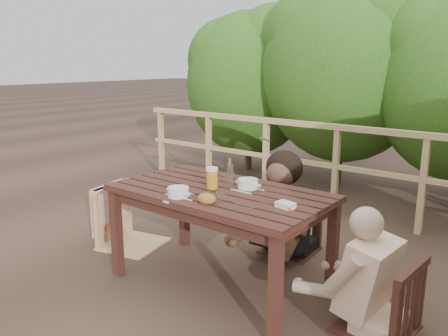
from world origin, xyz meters
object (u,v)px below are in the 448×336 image
Objects in this scene: chair_far at (291,202)px; soup_far at (248,185)px; soup_near at (178,193)px; tumbler at (221,197)px; beer_glass at (212,179)px; diner_right at (388,235)px; bottle at (230,173)px; woman at (293,173)px; chair_left at (131,191)px; chair_right at (381,261)px; table at (220,238)px; butter_tub at (285,206)px; bread_roll at (207,199)px.

chair_far is 0.77m from soup_far.
soup_near is 0.98× the size of soup_far.
soup_near is 0.31m from tumbler.
chair_far is at bearing 77.88° from beer_glass.
soup_near is at bearing 113.58° from diner_right.
tumbler is at bearing -84.54° from soup_far.
bottle is at bearing -104.17° from chair_far.
soup_far is at bearing -91.83° from chair_far.
woman is at bearing 86.09° from chair_far.
chair_left is 1.12× the size of chair_right.
chair_right reaches higher than soup_far.
table is 9.23× the size of beer_glass.
table is 1.73× the size of chair_far.
bottle is (0.10, 0.46, 0.07)m from soup_near.
chair_right is (1.16, 0.14, 0.10)m from table.
woman is at bearing 59.94° from diner_right.
woman is at bearing -120.82° from chair_right.
beer_glass is (1.02, -0.07, 0.29)m from chair_left.
tumbler is at bearing -150.53° from butter_tub.
soup_far is at bearing 93.42° from diner_right.
chair_left is 1.12m from bottle.
bottle reaches higher than table.
chair_far is 0.82m from bottle.
diner_right is 1.06m from soup_far.
chair_far is 1.31m from diner_right.
chair_far is 1.08m from butter_tub.
beer_glass is at bearing 74.23° from woman.
tumbler is at bearing -66.41° from chair_right.
beer_glass reaches higher than butter_tub.
beer_glass reaches higher than tumbler.
butter_tub is (0.48, -0.92, 0.30)m from chair_far.
chair_left is 4.10× the size of soup_far.
soup_far is at bearing 49.08° from table.
diner_right reaches higher than chair_far.
chair_far is 11.63× the size of tumbler.
bottle is (-0.02, 0.14, 0.48)m from table.
bread_roll is 0.79× the size of beer_glass.
table is 0.53m from soup_near.
chair_far is 6.74× the size of bread_roll.
chair_left is 0.81× the size of diner_right.
butter_tub is (-0.57, -0.20, 0.29)m from chair_right.
beer_glass is at bearing 81.54° from soup_near.
chair_left is at bearing -175.98° from soup_far.
bottle is at bearing 118.81° from tumbler.
soup_near reaches higher than bread_roll.
table is 0.46m from soup_far.
diner_right reaches higher than soup_near.
soup_near is at bearing -66.00° from chair_right.
table is 0.87m from chair_far.
butter_tub is (0.71, 0.25, -0.02)m from soup_near.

